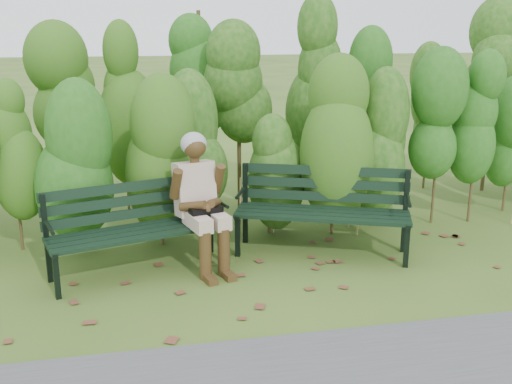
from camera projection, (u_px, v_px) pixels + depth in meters
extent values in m
plane|color=#3A531C|center=(264.00, 284.00, 5.31)|extent=(80.00, 80.00, 0.00)
cylinder|color=#47381E|center=(29.00, 212.00, 6.01)|extent=(0.03, 0.03, 0.80)
ellipsoid|color=#3D6421|center=(22.00, 150.00, 5.84)|extent=(0.64, 0.64, 1.44)
cylinder|color=#47381E|center=(91.00, 208.00, 6.13)|extent=(0.03, 0.03, 0.80)
ellipsoid|color=#3D6421|center=(87.00, 147.00, 5.96)|extent=(0.64, 0.64, 1.44)
cylinder|color=#47381E|center=(152.00, 205.00, 6.25)|extent=(0.03, 0.03, 0.80)
ellipsoid|color=#3D6421|center=(149.00, 145.00, 6.07)|extent=(0.64, 0.64, 1.44)
cylinder|color=#47381E|center=(210.00, 202.00, 6.37)|extent=(0.03, 0.03, 0.80)
ellipsoid|color=#3D6421|center=(209.00, 142.00, 6.19)|extent=(0.64, 0.64, 1.44)
cylinder|color=#47381E|center=(266.00, 198.00, 6.49)|extent=(0.03, 0.03, 0.80)
ellipsoid|color=#3D6421|center=(266.00, 140.00, 6.31)|extent=(0.64, 0.64, 1.44)
cylinder|color=#47381E|center=(320.00, 195.00, 6.60)|extent=(0.03, 0.03, 0.80)
ellipsoid|color=#3D6421|center=(322.00, 138.00, 6.43)|extent=(0.64, 0.64, 1.44)
cylinder|color=#47381E|center=(372.00, 192.00, 6.72)|extent=(0.03, 0.03, 0.80)
ellipsoid|color=#3D6421|center=(375.00, 136.00, 6.55)|extent=(0.64, 0.64, 1.44)
cylinder|color=#47381E|center=(422.00, 189.00, 6.84)|extent=(0.03, 0.03, 0.80)
ellipsoid|color=#3D6421|center=(427.00, 134.00, 6.67)|extent=(0.64, 0.64, 1.44)
cylinder|color=#47381E|center=(471.00, 186.00, 6.96)|extent=(0.03, 0.03, 0.80)
ellipsoid|color=#3D6421|center=(476.00, 132.00, 6.79)|extent=(0.64, 0.64, 1.44)
cylinder|color=#47381E|center=(61.00, 173.00, 6.96)|extent=(0.04, 0.04, 1.10)
ellipsoid|color=#1A4E10|center=(54.00, 97.00, 6.72)|extent=(0.70, 0.70, 1.98)
cylinder|color=#47381E|center=(128.00, 170.00, 7.11)|extent=(0.04, 0.04, 1.10)
ellipsoid|color=#1A4E10|center=(124.00, 96.00, 6.87)|extent=(0.70, 0.70, 1.98)
cylinder|color=#47381E|center=(193.00, 167.00, 7.25)|extent=(0.04, 0.04, 1.10)
ellipsoid|color=#1A4E10|center=(190.00, 94.00, 7.02)|extent=(0.70, 0.70, 1.98)
cylinder|color=#47381E|center=(255.00, 164.00, 7.40)|extent=(0.04, 0.04, 1.10)
ellipsoid|color=#1A4E10|center=(255.00, 93.00, 7.16)|extent=(0.70, 0.70, 1.98)
cylinder|color=#47381E|center=(314.00, 161.00, 7.55)|extent=(0.04, 0.04, 1.10)
ellipsoid|color=#1A4E10|center=(316.00, 91.00, 7.31)|extent=(0.70, 0.70, 1.98)
cylinder|color=#47381E|center=(371.00, 159.00, 7.70)|extent=(0.04, 0.04, 1.10)
ellipsoid|color=#1A4E10|center=(375.00, 90.00, 7.46)|extent=(0.70, 0.70, 1.98)
cylinder|color=#47381E|center=(426.00, 156.00, 7.85)|extent=(0.04, 0.04, 1.10)
ellipsoid|color=#1A4E10|center=(432.00, 88.00, 7.61)|extent=(0.70, 0.70, 1.98)
cylinder|color=#47381E|center=(479.00, 154.00, 8.00)|extent=(0.04, 0.04, 1.10)
ellipsoid|color=#1A4E10|center=(486.00, 87.00, 7.76)|extent=(0.70, 0.70, 1.98)
cube|color=brown|center=(163.00, 277.00, 5.44)|extent=(0.11, 0.09, 0.01)
cube|color=brown|center=(325.00, 281.00, 5.35)|extent=(0.10, 0.08, 0.01)
cube|color=brown|center=(126.00, 282.00, 5.34)|extent=(0.11, 0.11, 0.01)
cube|color=brown|center=(180.00, 275.00, 5.49)|extent=(0.09, 0.10, 0.01)
cube|color=brown|center=(277.00, 273.00, 5.53)|extent=(0.10, 0.09, 0.01)
cube|color=brown|center=(288.00, 298.00, 5.03)|extent=(0.11, 0.11, 0.01)
cube|color=brown|center=(499.00, 231.00, 6.67)|extent=(0.11, 0.10, 0.01)
cube|color=brown|center=(265.00, 270.00, 5.60)|extent=(0.10, 0.11, 0.01)
cube|color=brown|center=(27.00, 365.00, 4.04)|extent=(0.08, 0.10, 0.01)
cube|color=brown|center=(208.00, 258.00, 5.88)|extent=(0.11, 0.10, 0.01)
cube|color=brown|center=(474.00, 236.00, 6.50)|extent=(0.10, 0.08, 0.01)
cube|color=brown|center=(507.00, 241.00, 6.34)|extent=(0.10, 0.09, 0.01)
cube|color=brown|center=(464.00, 230.00, 6.68)|extent=(0.11, 0.10, 0.01)
cube|color=brown|center=(324.00, 259.00, 5.87)|extent=(0.10, 0.11, 0.01)
cube|color=brown|center=(71.00, 361.00, 4.09)|extent=(0.11, 0.11, 0.01)
cube|color=brown|center=(255.00, 283.00, 5.31)|extent=(0.11, 0.10, 0.01)
cube|color=brown|center=(41.00, 317.00, 4.69)|extent=(0.11, 0.11, 0.01)
cube|color=brown|center=(146.00, 262.00, 5.77)|extent=(0.11, 0.11, 0.01)
cube|color=brown|center=(273.00, 339.00, 4.37)|extent=(0.11, 0.10, 0.01)
cube|color=brown|center=(202.00, 354.00, 4.18)|extent=(0.07, 0.09, 0.01)
cube|color=brown|center=(467.00, 324.00, 4.58)|extent=(0.11, 0.11, 0.01)
cube|color=brown|center=(39.00, 273.00, 5.53)|extent=(0.08, 0.10, 0.01)
cube|color=brown|center=(21.00, 315.00, 4.73)|extent=(0.08, 0.10, 0.01)
cube|color=brown|center=(393.00, 257.00, 5.91)|extent=(0.08, 0.10, 0.01)
cube|color=brown|center=(355.00, 245.00, 6.22)|extent=(0.11, 0.10, 0.01)
cube|color=brown|center=(487.00, 287.00, 5.24)|extent=(0.08, 0.09, 0.01)
cube|color=brown|center=(39.00, 261.00, 5.81)|extent=(0.11, 0.11, 0.01)
cube|color=brown|center=(422.00, 324.00, 4.58)|extent=(0.11, 0.09, 0.01)
cube|color=black|center=(146.00, 238.00, 5.27)|extent=(1.60, 0.55, 0.04)
cube|color=black|center=(142.00, 234.00, 5.37)|extent=(1.60, 0.55, 0.04)
cube|color=black|center=(138.00, 230.00, 5.46)|extent=(1.60, 0.55, 0.04)
cube|color=black|center=(134.00, 226.00, 5.56)|extent=(1.60, 0.55, 0.04)
cube|color=black|center=(131.00, 214.00, 5.60)|extent=(1.58, 0.50, 0.10)
cube|color=black|center=(130.00, 200.00, 5.58)|extent=(1.58, 0.50, 0.10)
cube|color=black|center=(129.00, 187.00, 5.56)|extent=(1.58, 0.50, 0.10)
cube|color=black|center=(57.00, 276.00, 4.97)|extent=(0.06, 0.06, 0.41)
cube|color=black|center=(46.00, 239.00, 5.24)|extent=(0.06, 0.06, 0.82)
cube|color=black|center=(51.00, 248.00, 5.07)|extent=(0.17, 0.45, 0.04)
cylinder|color=black|center=(49.00, 228.00, 4.98)|extent=(0.13, 0.34, 0.03)
cube|color=black|center=(227.00, 245.00, 5.66)|extent=(0.06, 0.06, 0.41)
cube|color=black|center=(210.00, 213.00, 5.94)|extent=(0.06, 0.06, 0.82)
cube|color=black|center=(219.00, 221.00, 5.77)|extent=(0.17, 0.45, 0.04)
cylinder|color=black|center=(220.00, 202.00, 5.68)|extent=(0.13, 0.34, 0.03)
cube|color=black|center=(321.00, 219.00, 5.71)|extent=(1.62, 0.72, 0.04)
cube|color=black|center=(322.00, 216.00, 5.82)|extent=(1.62, 0.72, 0.04)
cube|color=black|center=(322.00, 212.00, 5.93)|extent=(1.62, 0.72, 0.04)
cube|color=black|center=(323.00, 209.00, 6.04)|extent=(1.62, 0.72, 0.04)
cube|color=black|center=(324.00, 196.00, 6.10)|extent=(1.60, 0.67, 0.10)
cube|color=black|center=(325.00, 184.00, 6.07)|extent=(1.60, 0.67, 0.10)
cube|color=black|center=(325.00, 171.00, 6.05)|extent=(1.60, 0.67, 0.10)
cube|color=black|center=(238.00, 236.00, 5.88)|extent=(0.06, 0.06, 0.42)
cube|color=black|center=(245.00, 204.00, 6.21)|extent=(0.06, 0.06, 0.85)
cube|color=black|center=(241.00, 212.00, 6.01)|extent=(0.22, 0.46, 0.04)
cylinder|color=black|center=(240.00, 193.00, 5.91)|extent=(0.16, 0.34, 0.03)
cube|color=black|center=(407.00, 246.00, 5.62)|extent=(0.06, 0.06, 0.42)
cube|color=black|center=(405.00, 212.00, 5.95)|extent=(0.06, 0.06, 0.85)
cube|color=black|center=(407.00, 220.00, 5.75)|extent=(0.22, 0.46, 0.04)
cylinder|color=black|center=(408.00, 201.00, 5.65)|extent=(0.16, 0.34, 0.03)
cube|color=#CFAE9B|center=(197.00, 221.00, 5.42)|extent=(0.25, 0.45, 0.13)
cube|color=#CFAE9B|center=(216.00, 218.00, 5.50)|extent=(0.25, 0.45, 0.13)
cylinder|color=#442E15|center=(205.00, 256.00, 5.35)|extent=(0.14, 0.14, 0.45)
cylinder|color=#442E15|center=(224.00, 252.00, 5.43)|extent=(0.14, 0.14, 0.45)
cube|color=#442E15|center=(209.00, 279.00, 5.33)|extent=(0.14, 0.22, 0.06)
cube|color=#442E15|center=(228.00, 275.00, 5.42)|extent=(0.14, 0.22, 0.06)
cube|color=#CFAE9B|center=(195.00, 188.00, 5.63)|extent=(0.42, 0.34, 0.52)
cylinder|color=#442E15|center=(195.00, 161.00, 5.54)|extent=(0.09, 0.09, 0.10)
sphere|color=#442E15|center=(195.00, 147.00, 5.50)|extent=(0.21, 0.21, 0.21)
ellipsoid|color=gray|center=(194.00, 144.00, 5.51)|extent=(0.24, 0.23, 0.22)
cylinder|color=#442E15|center=(176.00, 184.00, 5.45)|extent=(0.15, 0.23, 0.31)
cylinder|color=#442E15|center=(218.00, 179.00, 5.63)|extent=(0.15, 0.23, 0.31)
cylinder|color=#442E15|center=(193.00, 206.00, 5.43)|extent=(0.27, 0.23, 0.13)
cylinder|color=#442E15|center=(214.00, 203.00, 5.53)|extent=(0.18, 0.28, 0.13)
sphere|color=#442E15|center=(206.00, 208.00, 5.43)|extent=(0.11, 0.11, 0.11)
cube|color=black|center=(206.00, 215.00, 5.46)|extent=(0.32, 0.20, 0.16)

